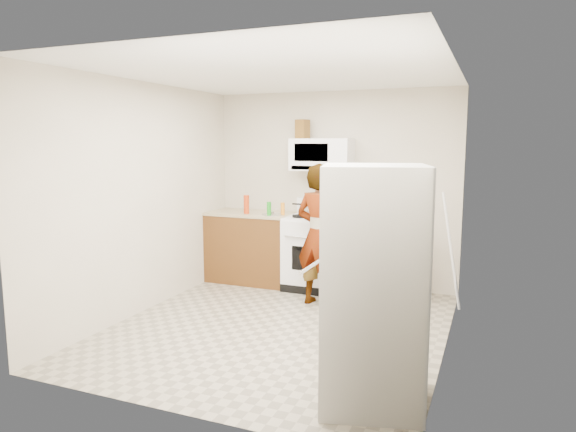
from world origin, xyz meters
The scene contains 20 objects.
floor centered at (0.00, 0.00, 0.00)m, with size 3.60×3.60×0.00m, color gray.
back_wall centered at (0.00, 1.79, 1.25)m, with size 3.20×0.02×2.50m, color beige.
right_wall centered at (1.59, 0.00, 1.25)m, with size 0.02×3.60×2.50m, color beige.
cabinet_left centered at (-1.04, 1.49, 0.45)m, with size 1.12×0.62×0.90m, color #5C3815.
counter_left centered at (-1.04, 1.49, 0.92)m, with size 1.14×0.64×0.04m, color tan.
cabinet_right centered at (0.68, 1.49, 0.45)m, with size 0.80×0.62×0.90m, color #5C3815.
counter_right centered at (0.68, 1.49, 0.92)m, with size 0.82×0.64×0.04m, color tan.
gas_range centered at (-0.10, 1.48, 0.49)m, with size 0.76×0.65×1.13m.
microwave centered at (-0.10, 1.61, 1.70)m, with size 0.76×0.38×0.40m, color white.
person centered at (0.13, 0.84, 0.81)m, with size 0.59×0.39×1.62m, color tan.
fridge centered at (1.19, -1.13, 0.85)m, with size 0.70×0.70×1.70m, color silver.
kettle centered at (0.61, 1.60, 1.02)m, with size 0.14×0.14×0.17m, color white.
jug centered at (-0.37, 1.64, 2.02)m, with size 0.14×0.14×0.24m, color brown.
saucepan centered at (-0.23, 1.59, 1.02)m, with size 0.23×0.23×0.13m, color silver.
tray centered at (0.08, 1.40, 0.96)m, with size 0.25×0.16×0.05m, color silver.
bottle_spray centered at (-1.03, 1.34, 1.06)m, with size 0.07×0.07×0.24m, color #BB340E.
bottle_hot_sauce centered at (-0.55, 1.39, 1.02)m, with size 0.05×0.05×0.16m, color orange.
bottle_green_cap centered at (-0.68, 1.27, 1.02)m, with size 0.05×0.05×0.18m, color #188718.
pot_lid centered at (-0.67, 1.35, 0.94)m, with size 0.27×0.27×0.01m, color silver.
broom centered at (1.54, 1.16, 0.67)m, with size 0.03×0.03×1.34m, color silver.
Camera 1 is at (1.95, -4.58, 1.85)m, focal length 32.00 mm.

